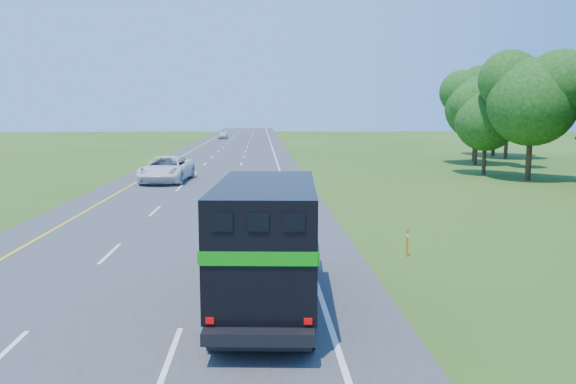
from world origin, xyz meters
The scene contains 6 objects.
road centered at (0.00, 50.00, 0.02)m, with size 15.00×260.00×0.04m, color #38383A.
lane_markings centered at (0.00, 50.00, 0.04)m, with size 11.15×260.00×0.01m.
horse_truck centered at (3.98, 13.95, 1.89)m, with size 2.93×7.96×3.46m.
white_suv centered at (-3.29, 41.80, 1.00)m, with size 3.17×6.88×1.91m, color silver.
far_car centered at (-3.50, 108.80, 0.77)m, with size 1.72×4.27×1.46m, color silver.
delineator centered at (9.16, 19.14, 0.55)m, with size 0.08×0.05×1.03m.
Camera 1 is at (3.82, -0.66, 5.28)m, focal length 35.00 mm.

